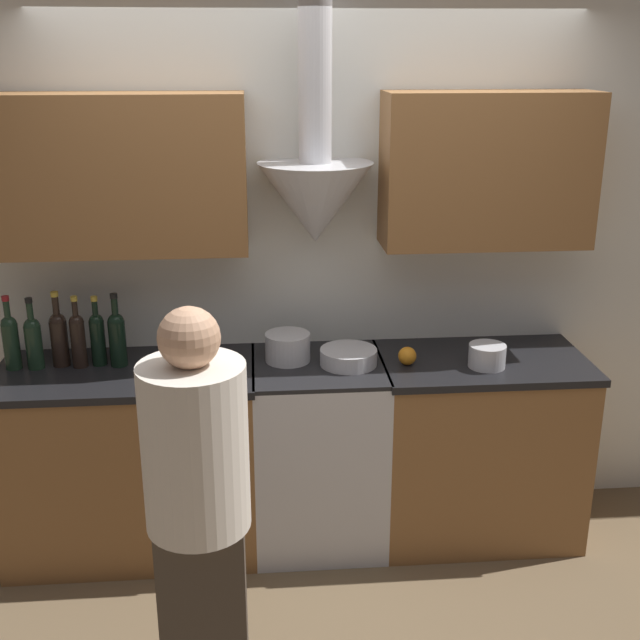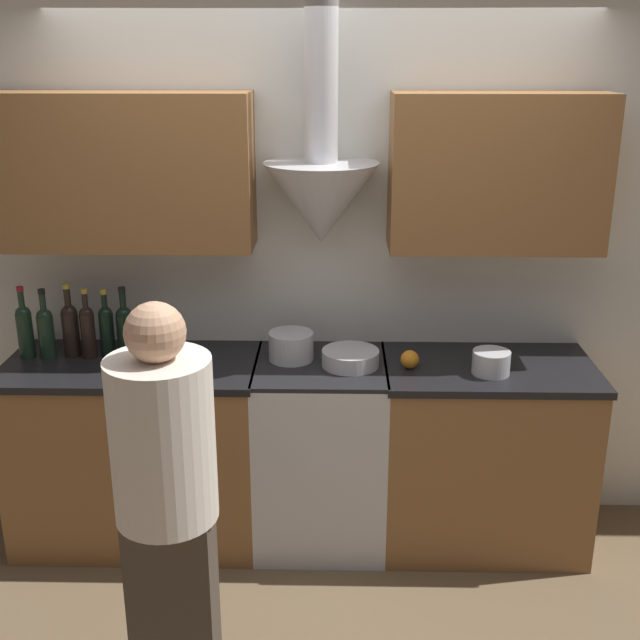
# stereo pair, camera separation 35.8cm
# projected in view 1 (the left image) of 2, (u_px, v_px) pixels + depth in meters

# --- Properties ---
(ground_plane) EXTENTS (12.00, 12.00, 0.00)m
(ground_plane) POSITION_uv_depth(u_px,v_px,m) (324.00, 570.00, 3.77)
(ground_plane) COLOR brown
(wall_back) EXTENTS (8.40, 0.53, 2.60)m
(wall_back) POSITION_uv_depth(u_px,v_px,m) (306.00, 241.00, 3.84)
(wall_back) COLOR silver
(wall_back) RESTS_ON ground_plane
(counter_left) EXTENTS (1.19, 0.62, 0.93)m
(counter_left) POSITION_uv_depth(u_px,v_px,m) (132.00, 459.00, 3.83)
(counter_left) COLOR brown
(counter_left) RESTS_ON ground_plane
(counter_right) EXTENTS (0.99, 0.62, 0.93)m
(counter_right) POSITION_uv_depth(u_px,v_px,m) (477.00, 445.00, 3.97)
(counter_right) COLOR brown
(counter_right) RESTS_ON ground_plane
(stove_range) EXTENTS (0.62, 0.60, 0.93)m
(stove_range) POSITION_uv_depth(u_px,v_px,m) (318.00, 451.00, 3.91)
(stove_range) COLOR silver
(stove_range) RESTS_ON ground_plane
(wine_bottle_0) EXTENTS (0.07, 0.07, 0.35)m
(wine_bottle_0) POSITION_uv_depth(u_px,v_px,m) (11.00, 339.00, 3.65)
(wine_bottle_0) COLOR black
(wine_bottle_0) RESTS_ON counter_left
(wine_bottle_1) EXTENTS (0.08, 0.08, 0.34)m
(wine_bottle_1) POSITION_uv_depth(u_px,v_px,m) (33.00, 340.00, 3.66)
(wine_bottle_1) COLOR black
(wine_bottle_1) RESTS_ON counter_left
(wine_bottle_2) EXTENTS (0.08, 0.08, 0.36)m
(wine_bottle_2) POSITION_uv_depth(u_px,v_px,m) (59.00, 336.00, 3.69)
(wine_bottle_2) COLOR black
(wine_bottle_2) RESTS_ON counter_left
(wine_bottle_3) EXTENTS (0.07, 0.07, 0.34)m
(wine_bottle_3) POSITION_uv_depth(u_px,v_px,m) (78.00, 338.00, 3.68)
(wine_bottle_3) COLOR black
(wine_bottle_3) RESTS_ON counter_left
(wine_bottle_4) EXTENTS (0.07, 0.07, 0.33)m
(wine_bottle_4) POSITION_uv_depth(u_px,v_px,m) (98.00, 336.00, 3.70)
(wine_bottle_4) COLOR black
(wine_bottle_4) RESTS_ON counter_left
(wine_bottle_5) EXTENTS (0.08, 0.08, 0.35)m
(wine_bottle_5) POSITION_uv_depth(u_px,v_px,m) (117.00, 336.00, 3.69)
(wine_bottle_5) COLOR black
(wine_bottle_5) RESTS_ON counter_left
(stock_pot) EXTENTS (0.21, 0.21, 0.13)m
(stock_pot) POSITION_uv_depth(u_px,v_px,m) (288.00, 347.00, 3.77)
(stock_pot) COLOR silver
(stock_pot) RESTS_ON stove_range
(mixing_bowl) EXTENTS (0.27, 0.27, 0.08)m
(mixing_bowl) POSITION_uv_depth(u_px,v_px,m) (348.00, 357.00, 3.73)
(mixing_bowl) COLOR silver
(mixing_bowl) RESTS_ON stove_range
(orange_fruit) EXTENTS (0.09, 0.09, 0.09)m
(orange_fruit) POSITION_uv_depth(u_px,v_px,m) (407.00, 356.00, 3.73)
(orange_fruit) COLOR orange
(orange_fruit) RESTS_ON counter_right
(saucepan) EXTENTS (0.17, 0.17, 0.11)m
(saucepan) POSITION_uv_depth(u_px,v_px,m) (487.00, 356.00, 3.70)
(saucepan) COLOR silver
(saucepan) RESTS_ON counter_right
(person_foreground_left) EXTENTS (0.34, 0.34, 1.59)m
(person_foreground_left) POSITION_uv_depth(u_px,v_px,m) (199.00, 514.00, 2.64)
(person_foreground_left) COLOR #473D33
(person_foreground_left) RESTS_ON ground_plane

